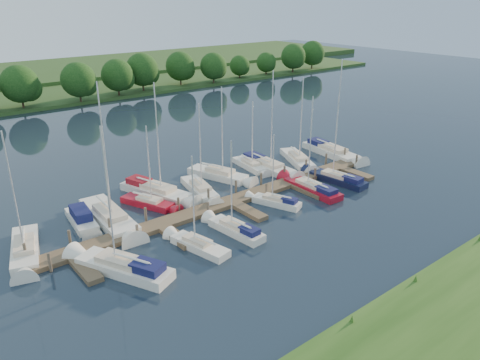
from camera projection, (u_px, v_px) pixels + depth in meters
ground at (286, 233)px, 40.70m from camera, size 260.00×260.00×0.00m
near_bank at (466, 326)px, 29.02m from camera, size 90.00×10.00×0.50m
dock at (235, 204)px, 45.92m from camera, size 40.00×6.00×0.40m
mooring_pilings at (228, 196)px, 46.59m from camera, size 38.24×2.84×2.00m
far_shore at (29, 95)px, 94.90m from camera, size 180.00×30.00×0.60m
treeline at (35, 86)px, 83.09m from camera, size 145.79×10.01×8.25m
sailboat_n_0 at (25, 252)px, 37.25m from camera, size 3.91×8.49×10.73m
motorboat at (82, 221)px, 42.09m from camera, size 2.37×6.25×1.90m
sailboat_n_2 at (111, 220)px, 42.54m from camera, size 2.93×10.56×13.31m
sailboat_n_3 at (150, 204)px, 45.76m from camera, size 3.64×6.52×8.49m
sailboat_n_4 at (158, 193)px, 48.16m from camera, size 4.60×9.58×12.16m
sailboat_n_5 at (201, 191)px, 48.76m from camera, size 3.24×7.86×9.99m
sailboat_n_6 at (221, 176)px, 52.65m from camera, size 4.23×8.38×10.82m
sailboat_n_7 at (251, 166)px, 55.67m from camera, size 2.20×6.62×8.45m
sailboat_n_8 at (268, 167)px, 55.38m from camera, size 2.48×9.59×12.06m
sailboat_n_9 at (299, 161)px, 57.50m from camera, size 4.87×8.36×10.81m
sailboat_n_10 at (332, 153)px, 60.22m from camera, size 3.22×10.06×12.65m
sailboat_s_0 at (121, 268)px, 34.96m from camera, size 5.37×8.90×11.72m
sailboat_s_1 at (197, 246)px, 38.19m from camera, size 2.63×6.48×8.28m
sailboat_s_2 at (235, 230)px, 40.66m from camera, size 2.14×6.74×8.66m
sailboat_s_3 at (275, 202)px, 46.05m from camera, size 3.02×5.69×7.49m
sailboat_s_4 at (310, 188)px, 49.34m from camera, size 2.22×8.20×10.36m
sailboat_s_5 at (336, 179)px, 51.76m from camera, size 2.60×7.90×9.98m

